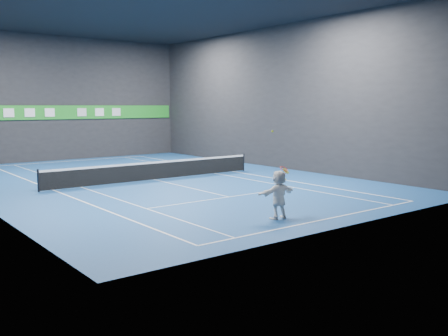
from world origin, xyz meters
TOP-DOWN VIEW (x-y plane):
  - ground at (0.00, 0.00)m, footprint 26.00×26.00m
  - ceiling at (0.00, 0.00)m, footprint 26.00×26.00m
  - wall_back at (0.00, 13.00)m, footprint 18.00×0.10m
  - wall_front at (0.00, -13.00)m, footprint 18.00×0.10m
  - wall_right at (9.00, 0.00)m, footprint 0.10×26.00m
  - baseline_near at (0.00, -11.89)m, footprint 10.98×0.08m
  - baseline_far at (0.00, 11.89)m, footprint 10.98×0.08m
  - sideline_doubles_left at (-5.49, 0.00)m, footprint 0.08×23.78m
  - sideline_doubles_right at (5.49, 0.00)m, footprint 0.08×23.78m
  - sideline_singles_left at (-4.11, 0.00)m, footprint 0.06×23.78m
  - sideline_singles_right at (4.11, 0.00)m, footprint 0.06×23.78m
  - service_line_near at (0.00, -6.40)m, footprint 8.23×0.06m
  - service_line_far at (0.00, 6.40)m, footprint 8.23×0.06m
  - center_service_line at (0.00, 0.00)m, footprint 0.06×12.80m
  - player at (-1.25, -10.80)m, footprint 1.62×0.55m
  - tennis_ball at (-1.54, -10.74)m, footprint 0.07×0.07m
  - tennis_net at (0.00, 0.00)m, footprint 12.50×0.10m
  - sponsor_banner at (0.00, 12.93)m, footprint 17.64×0.11m
  - tennis_racket at (-0.95, -10.75)m, footprint 0.50×0.38m

SIDE VIEW (x-z plane):
  - ground at x=0.00m, z-range 0.00..0.00m
  - baseline_near at x=0.00m, z-range 0.00..0.01m
  - baseline_far at x=0.00m, z-range 0.00..0.01m
  - sideline_doubles_left at x=-5.49m, z-range 0.00..0.01m
  - sideline_doubles_right at x=5.49m, z-range 0.00..0.01m
  - sideline_singles_left at x=-4.11m, z-range 0.00..0.01m
  - sideline_singles_right at x=4.11m, z-range 0.00..0.01m
  - service_line_near at x=0.00m, z-range 0.00..0.01m
  - service_line_far at x=0.00m, z-range 0.00..0.01m
  - center_service_line at x=0.00m, z-range 0.00..0.01m
  - tennis_net at x=0.00m, z-range 0.00..1.07m
  - player at x=-1.25m, z-range 0.00..1.73m
  - tennis_racket at x=-0.95m, z-range 1.36..2.02m
  - tennis_ball at x=-1.54m, z-range 3.06..3.14m
  - sponsor_banner at x=0.00m, z-range 3.00..4.00m
  - wall_back at x=0.00m, z-range 0.00..9.00m
  - wall_front at x=0.00m, z-range 0.00..9.00m
  - wall_right at x=9.00m, z-range 0.00..9.00m
  - ceiling at x=0.00m, z-range 9.00..9.00m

